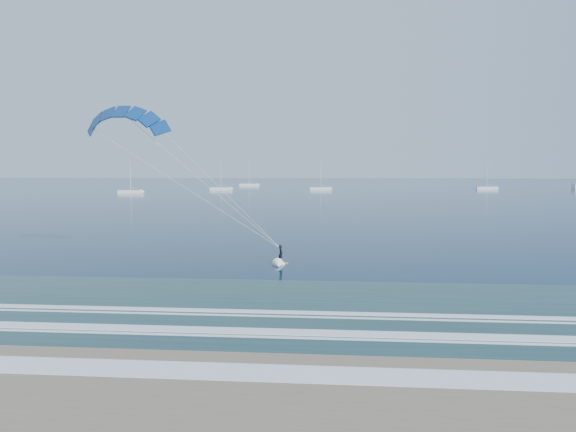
{
  "coord_description": "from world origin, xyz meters",
  "views": [
    {
      "loc": [
        0.4,
        -22.71,
        9.32
      ],
      "look_at": [
        -3.35,
        23.33,
        4.98
      ],
      "focal_mm": 32.0,
      "sensor_mm": 36.0,
      "label": 1
    }
  ],
  "objects_px": {
    "sailboat_0": "(131,192)",
    "sailboat_4": "(487,188)",
    "kitesurfer_rig": "(205,184)",
    "sailboat_2": "(249,185)",
    "sailboat_3": "(321,188)",
    "sailboat_1": "(221,189)"
  },
  "relations": [
    {
      "from": "sailboat_0",
      "to": "sailboat_4",
      "type": "xyz_separation_m",
      "value": [
        140.72,
        45.85,
        -0.0
      ]
    },
    {
      "from": "kitesurfer_rig",
      "to": "sailboat_0",
      "type": "xyz_separation_m",
      "value": [
        -61.49,
        136.91,
        -7.22
      ]
    },
    {
      "from": "sailboat_2",
      "to": "sailboat_3",
      "type": "distance_m",
      "value": 59.42
    },
    {
      "from": "kitesurfer_rig",
      "to": "sailboat_2",
      "type": "xyz_separation_m",
      "value": [
        -30.23,
        216.92,
        -7.21
      ]
    },
    {
      "from": "sailboat_0",
      "to": "sailboat_2",
      "type": "height_order",
      "value": "sailboat_2"
    },
    {
      "from": "sailboat_4",
      "to": "sailboat_2",
      "type": "bearing_deg",
      "value": 162.67
    },
    {
      "from": "kitesurfer_rig",
      "to": "sailboat_4",
      "type": "xyz_separation_m",
      "value": [
        79.23,
        182.76,
        -7.22
      ]
    },
    {
      "from": "kitesurfer_rig",
      "to": "sailboat_1",
      "type": "height_order",
      "value": "kitesurfer_rig"
    },
    {
      "from": "kitesurfer_rig",
      "to": "sailboat_2",
      "type": "height_order",
      "value": "kitesurfer_rig"
    },
    {
      "from": "sailboat_2",
      "to": "sailboat_4",
      "type": "relative_size",
      "value": 1.12
    },
    {
      "from": "sailboat_0",
      "to": "sailboat_3",
      "type": "bearing_deg",
      "value": 26.3
    },
    {
      "from": "sailboat_0",
      "to": "sailboat_4",
      "type": "relative_size",
      "value": 1.04
    },
    {
      "from": "sailboat_1",
      "to": "sailboat_4",
      "type": "height_order",
      "value": "sailboat_1"
    },
    {
      "from": "sailboat_2",
      "to": "sailboat_4",
      "type": "height_order",
      "value": "sailboat_2"
    },
    {
      "from": "kitesurfer_rig",
      "to": "sailboat_3",
      "type": "relative_size",
      "value": 1.51
    },
    {
      "from": "sailboat_0",
      "to": "sailboat_3",
      "type": "relative_size",
      "value": 1.0
    },
    {
      "from": "kitesurfer_rig",
      "to": "sailboat_4",
      "type": "distance_m",
      "value": 199.33
    },
    {
      "from": "kitesurfer_rig",
      "to": "sailboat_0",
      "type": "distance_m",
      "value": 150.26
    },
    {
      "from": "sailboat_0",
      "to": "kitesurfer_rig",
      "type": "bearing_deg",
      "value": -65.81
    },
    {
      "from": "sailboat_2",
      "to": "sailboat_3",
      "type": "bearing_deg",
      "value": -50.57
    },
    {
      "from": "sailboat_1",
      "to": "sailboat_0",
      "type": "bearing_deg",
      "value": -132.81
    },
    {
      "from": "sailboat_1",
      "to": "sailboat_2",
      "type": "distance_m",
      "value": 50.68
    }
  ]
}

